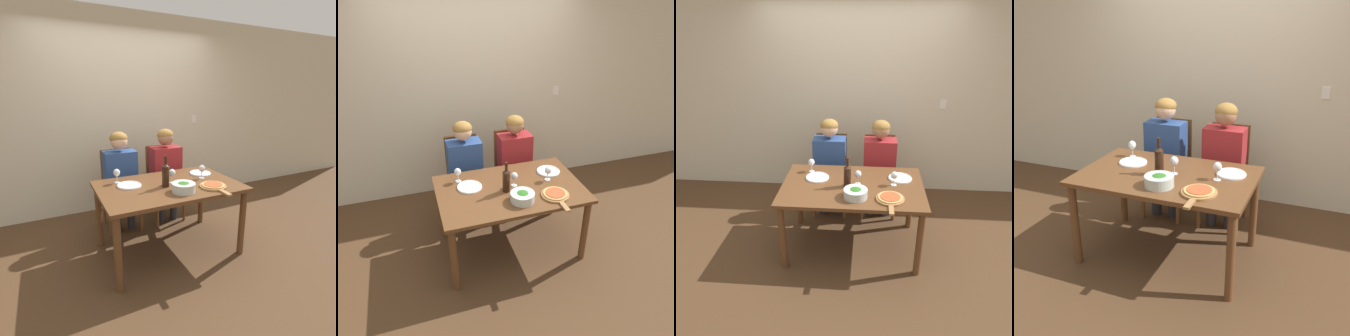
% 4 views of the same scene
% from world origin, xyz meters
% --- Properties ---
extents(ground_plane, '(40.00, 40.00, 0.00)m').
position_xyz_m(ground_plane, '(0.00, 0.00, 0.00)').
color(ground_plane, '#4C331E').
extents(back_wall, '(10.00, 0.06, 2.70)m').
position_xyz_m(back_wall, '(0.00, 1.39, 1.35)').
color(back_wall, beige).
rests_on(back_wall, ground).
extents(dining_table, '(1.43, 0.91, 0.75)m').
position_xyz_m(dining_table, '(0.00, 0.00, 0.65)').
color(dining_table, brown).
rests_on(dining_table, ground).
extents(chair_left, '(0.42, 0.42, 0.98)m').
position_xyz_m(chair_left, '(-0.31, 0.79, 0.52)').
color(chair_left, brown).
rests_on(chair_left, ground).
extents(chair_right, '(0.42, 0.42, 0.98)m').
position_xyz_m(chair_right, '(0.29, 0.79, 0.52)').
color(chair_right, brown).
rests_on(chair_right, ground).
extents(person_woman, '(0.47, 0.51, 1.22)m').
position_xyz_m(person_woman, '(-0.31, 0.68, 0.73)').
color(person_woman, '#28282D').
rests_on(person_woman, ground).
extents(person_man, '(0.47, 0.51, 1.22)m').
position_xyz_m(person_man, '(0.29, 0.68, 0.73)').
color(person_man, '#28282D').
rests_on(person_man, ground).
extents(wine_bottle, '(0.07, 0.07, 0.31)m').
position_xyz_m(wine_bottle, '(-0.05, -0.04, 0.88)').
color(wine_bottle, black).
rests_on(wine_bottle, dining_table).
extents(broccoli_bowl, '(0.23, 0.23, 0.09)m').
position_xyz_m(broccoli_bowl, '(0.04, -0.24, 0.79)').
color(broccoli_bowl, silver).
rests_on(broccoli_bowl, dining_table).
extents(dinner_plate_left, '(0.25, 0.25, 0.02)m').
position_xyz_m(dinner_plate_left, '(-0.38, 0.13, 0.76)').
color(dinner_plate_left, white).
rests_on(dinner_plate_left, dining_table).
extents(dinner_plate_right, '(0.25, 0.25, 0.02)m').
position_xyz_m(dinner_plate_right, '(0.49, 0.18, 0.76)').
color(dinner_plate_right, white).
rests_on(dinner_plate_right, dining_table).
extents(pizza_on_board, '(0.27, 0.41, 0.04)m').
position_xyz_m(pizza_on_board, '(0.37, -0.27, 0.77)').
color(pizza_on_board, '#9E7042').
rests_on(pizza_on_board, dining_table).
extents(wine_glass_left, '(0.07, 0.07, 0.15)m').
position_xyz_m(wine_glass_left, '(-0.46, 0.28, 0.86)').
color(wine_glass_left, silver).
rests_on(wine_glass_left, dining_table).
extents(wine_glass_right, '(0.07, 0.07, 0.15)m').
position_xyz_m(wine_glass_right, '(0.41, 0.03, 0.86)').
color(wine_glass_right, silver).
rests_on(wine_glass_right, dining_table).
extents(wine_glass_centre, '(0.07, 0.07, 0.15)m').
position_xyz_m(wine_glass_centre, '(0.05, 0.03, 0.86)').
color(wine_glass_centre, silver).
rests_on(wine_glass_centre, dining_table).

